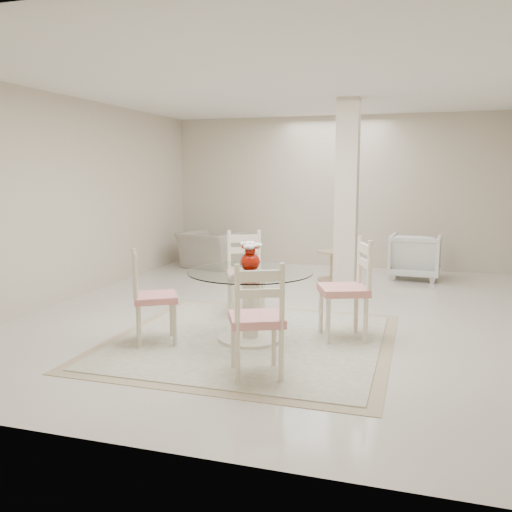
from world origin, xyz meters
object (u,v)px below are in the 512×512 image
(dining_chair_north, at_px, (245,267))
(dining_chair_south, at_px, (258,311))
(column, at_px, (347,198))
(side_table, at_px, (332,267))
(armchair_white, at_px, (415,256))
(dining_table, at_px, (250,306))
(dining_chair_west, at_px, (148,290))
(dining_chair_east, at_px, (351,281))
(recliner_taupe, at_px, (211,250))
(red_vase, at_px, (250,257))

(dining_chair_north, height_order, dining_chair_south, dining_chair_north)
(column, height_order, dining_chair_south, column)
(side_table, bearing_deg, armchair_white, 25.33)
(dining_chair_north, bearing_deg, side_table, 50.86)
(column, bearing_deg, dining_table, -103.61)
(dining_chair_north, height_order, armchair_white, dining_chair_north)
(dining_chair_north, relative_size, dining_chair_west, 1.07)
(dining_table, distance_m, side_table, 3.37)
(dining_chair_east, relative_size, dining_chair_south, 1.05)
(dining_chair_north, relative_size, recliner_taupe, 1.13)
(column, height_order, side_table, column)
(dining_chair_east, bearing_deg, dining_chair_west, -90.05)
(dining_chair_north, bearing_deg, dining_chair_east, -47.76)
(column, height_order, dining_chair_east, column)
(column, height_order, armchair_white, column)
(dining_table, bearing_deg, armchair_white, 68.53)
(side_table, bearing_deg, dining_chair_north, -105.48)
(column, relative_size, red_vase, 9.00)
(dining_table, relative_size, side_table, 2.64)
(dining_table, xyz_separation_m, dining_chair_west, (-0.95, -0.37, 0.18))
(red_vase, bearing_deg, dining_chair_north, 110.96)
(dining_table, height_order, side_table, dining_table)
(side_table, bearing_deg, dining_chair_east, -77.54)
(column, distance_m, recliner_taupe, 3.09)
(column, distance_m, dining_table, 2.78)
(dining_table, height_order, dining_chair_east, dining_chair_east)
(dining_chair_east, distance_m, dining_chair_north, 1.45)
(recliner_taupe, relative_size, side_table, 2.08)
(dining_chair_north, xyz_separation_m, armchair_white, (1.92, 2.99, -0.22))
(recliner_taupe, bearing_deg, red_vase, 132.46)
(red_vase, relative_size, side_table, 0.63)
(red_vase, xyz_separation_m, armchair_white, (1.55, 3.94, -0.51))
(dining_chair_north, bearing_deg, red_vase, -92.70)
(dining_table, bearing_deg, side_table, 84.91)
(armchair_white, bearing_deg, dining_chair_south, 80.58)
(dining_chair_south, relative_size, recliner_taupe, 1.11)
(dining_chair_south, bearing_deg, armchair_white, -128.15)
(red_vase, distance_m, dining_chair_north, 1.06)
(red_vase, relative_size, armchair_white, 0.38)
(dining_chair_west, height_order, dining_chair_south, dining_chair_south)
(recliner_taupe, bearing_deg, column, 167.82)
(dining_chair_east, xyz_separation_m, dining_chair_south, (-0.59, -1.32, -0.03))
(column, distance_m, red_vase, 2.64)
(dining_chair_west, bearing_deg, dining_chair_east, -99.62)
(dining_chair_north, bearing_deg, armchair_white, 33.67)
(dining_chair_east, xyz_separation_m, side_table, (-0.66, 2.99, -0.39))
(column, xyz_separation_m, side_table, (-0.31, 0.83, -1.13))
(column, relative_size, recliner_taupe, 2.72)
(dining_table, bearing_deg, column, 76.39)
(column, distance_m, side_table, 1.43)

